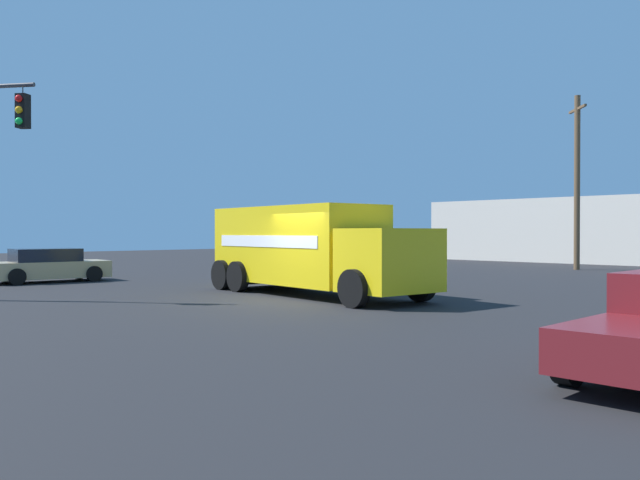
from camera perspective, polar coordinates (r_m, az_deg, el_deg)
ground_plane at (r=18.63m, az=-2.61°, el=-5.32°), size 100.00×100.00×0.00m
delivery_truck at (r=20.21m, az=-0.87°, el=-0.72°), size 8.56×3.52×2.75m
sedan_tan at (r=27.60m, az=-22.65°, el=-2.11°), size 2.35×4.45×1.31m
utility_pole at (r=36.41m, az=21.58°, el=4.91°), size 1.64×1.64×9.03m
building_backdrop at (r=45.94m, az=22.35°, el=0.79°), size 20.57×6.00×4.15m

